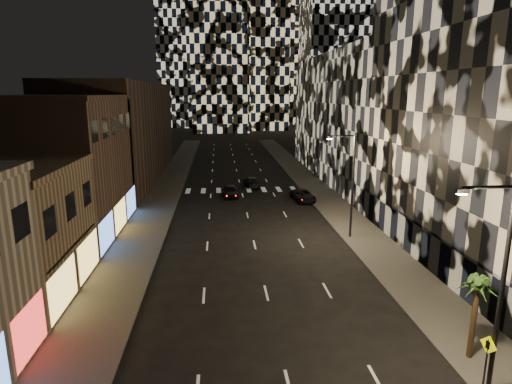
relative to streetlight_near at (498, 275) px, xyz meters
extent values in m
cube|color=#47443F|center=(-18.35, 40.00, -5.28)|extent=(4.00, 120.00, 0.15)
cube|color=#47443F|center=(1.65, 40.00, -5.28)|extent=(4.00, 120.00, 0.15)
cube|color=#4C4C47|center=(-16.25, 40.00, -5.28)|extent=(0.20, 120.00, 0.15)
cube|color=#4C4C47|center=(-0.45, 40.00, -5.28)|extent=(0.20, 120.00, 0.15)
cube|color=#4E392C|center=(-25.35, 23.50, 0.65)|extent=(10.00, 15.00, 12.00)
cube|color=#4E392C|center=(-25.35, 50.00, 1.65)|extent=(10.00, 40.00, 14.00)
cube|color=#383838|center=(3.95, 14.50, -3.85)|extent=(0.60, 25.00, 3.00)
cube|color=#232326|center=(11.65, 47.00, 3.65)|extent=(16.00, 40.00, 18.00)
cylinder|color=black|center=(0.25, 0.00, -0.70)|extent=(0.20, 0.20, 9.00)
cylinder|color=black|center=(-0.85, 0.00, 3.70)|extent=(2.20, 0.14, 0.14)
cube|color=black|center=(-1.95, 0.00, 3.58)|extent=(0.50, 0.25, 0.18)
cube|color=#FFEAB2|center=(-1.95, 0.00, 3.46)|extent=(0.35, 0.18, 0.06)
cylinder|color=black|center=(0.25, 20.00, -0.70)|extent=(0.20, 0.20, 9.00)
cylinder|color=black|center=(-0.85, 20.00, 3.70)|extent=(2.20, 0.14, 0.14)
cube|color=black|center=(-1.95, 20.00, 3.58)|extent=(0.50, 0.25, 0.18)
cube|color=#FFEAB2|center=(-1.95, 20.00, 3.46)|extent=(0.35, 0.18, 0.06)
imported|color=black|center=(-9.86, 36.31, -4.64)|extent=(1.95, 4.29, 1.43)
imported|color=black|center=(-6.82, 41.97, -4.68)|extent=(2.14, 4.75, 1.35)
imported|color=black|center=(-1.35, 33.51, -4.69)|extent=(2.74, 4.99, 1.32)
cylinder|color=black|center=(-0.05, -0.06, -4.02)|extent=(0.08, 0.08, 2.37)
cube|color=#F9EB00|center=(-0.05, -0.06, -3.12)|extent=(0.25, 0.82, 0.83)
cube|color=black|center=(-0.08, -0.06, -3.12)|extent=(0.07, 0.21, 0.38)
cylinder|color=#47331E|center=(0.65, 2.14, -3.40)|extent=(0.27, 0.27, 3.61)
sphere|color=#234418|center=(0.65, 2.14, -1.42)|extent=(0.79, 0.79, 0.79)
cone|color=#234418|center=(0.93, 2.15, -1.48)|extent=(1.58, 0.39, 0.95)
cone|color=#234418|center=(0.81, 2.36, -1.48)|extent=(1.17, 1.45, 0.95)
cone|color=#234418|center=(0.57, 2.41, -1.48)|extent=(0.72, 1.59, 0.95)
cone|color=#234418|center=(0.39, 2.25, -1.48)|extent=(1.56, 0.90, 0.95)
cone|color=#234418|center=(0.40, 2.00, -1.48)|extent=(1.53, 1.02, 0.95)
cone|color=#234418|center=(0.59, 1.86, -1.48)|extent=(0.59, 1.60, 0.95)
cone|color=#234418|center=(0.83, 1.92, -1.48)|extent=(1.27, 1.39, 0.95)
camera|label=1|loc=(-11.22, -15.21, 7.25)|focal=30.00mm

